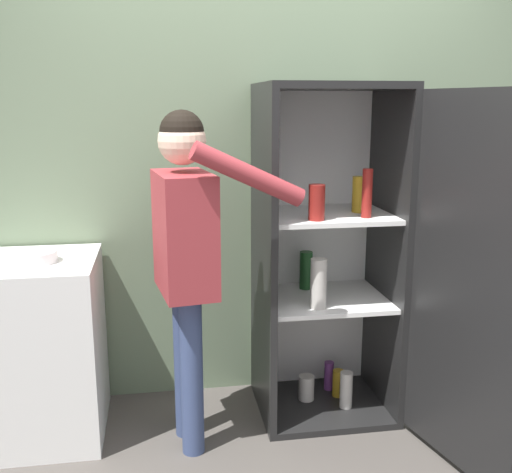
{
  "coord_description": "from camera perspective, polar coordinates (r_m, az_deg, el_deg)",
  "views": [
    {
      "loc": [
        -0.61,
        -2.3,
        1.65
      ],
      "look_at": [
        -0.13,
        0.63,
        0.98
      ],
      "focal_mm": 42.0,
      "sensor_mm": 36.0,
      "label": 1
    }
  ],
  "objects": [
    {
      "name": "wall_back",
      "position": [
        3.35,
        1.21,
        6.31
      ],
      "size": [
        7.0,
        0.06,
        2.55
      ],
      "color": "gray",
      "rests_on": "ground_plane"
    },
    {
      "name": "refrigerator",
      "position": [
        3.09,
        9.14,
        -2.26
      ],
      "size": [
        0.9,
        1.28,
        1.74
      ],
      "color": "black",
      "rests_on": "ground_plane"
    },
    {
      "name": "person",
      "position": [
        2.77,
        -6.63,
        -0.33
      ],
      "size": [
        0.67,
        0.55,
        1.62
      ],
      "color": "#384770",
      "rests_on": "ground_plane"
    },
    {
      "name": "counter",
      "position": [
        3.21,
        -20.34,
        -9.97
      ],
      "size": [
        0.65,
        0.62,
        0.91
      ],
      "color": "white",
      "rests_on": "ground_plane"
    },
    {
      "name": "bowl",
      "position": [
        3.02,
        -20.4,
        -1.82
      ],
      "size": [
        0.22,
        0.22,
        0.05
      ],
      "color": "white",
      "rests_on": "counter"
    }
  ]
}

